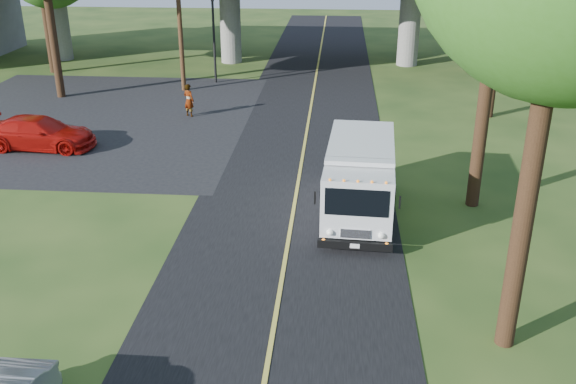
# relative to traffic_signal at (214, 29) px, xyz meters

# --- Properties ---
(ground) EXTENTS (120.00, 120.00, 0.00)m
(ground) POSITION_rel_traffic_signal_xyz_m (6.00, -26.00, -3.20)
(ground) COLOR #243F16
(ground) RESTS_ON ground
(road) EXTENTS (7.00, 90.00, 0.02)m
(road) POSITION_rel_traffic_signal_xyz_m (6.00, -16.00, -3.19)
(road) COLOR black
(road) RESTS_ON ground
(parking_lot) EXTENTS (16.00, 18.00, 0.01)m
(parking_lot) POSITION_rel_traffic_signal_xyz_m (-5.00, -8.00, -3.19)
(parking_lot) COLOR black
(parking_lot) RESTS_ON ground
(lane_line) EXTENTS (0.12, 90.00, 0.01)m
(lane_line) POSITION_rel_traffic_signal_xyz_m (6.00, -16.00, -3.17)
(lane_line) COLOR gold
(lane_line) RESTS_ON road
(traffic_signal) EXTENTS (0.18, 0.22, 5.20)m
(traffic_signal) POSITION_rel_traffic_signal_xyz_m (0.00, 0.00, 0.00)
(traffic_signal) COLOR black
(traffic_signal) RESTS_ON ground
(utility_pole) EXTENTS (1.60, 0.26, 9.00)m
(utility_pole) POSITION_rel_traffic_signal_xyz_m (-1.50, -2.00, 1.40)
(utility_pole) COLOR #472D19
(utility_pole) RESTS_ON ground
(step_van) EXTENTS (2.52, 6.04, 2.49)m
(step_van) POSITION_rel_traffic_signal_xyz_m (8.20, -18.13, -1.85)
(step_van) COLOR silver
(step_van) RESTS_ON ground
(red_sedan) EXTENTS (4.84, 2.07, 1.39)m
(red_sedan) POSITION_rel_traffic_signal_xyz_m (-5.40, -12.44, -2.50)
(red_sedan) COLOR #9F0E09
(red_sedan) RESTS_ON ground
(pedestrian) EXTENTS (0.72, 0.65, 1.66)m
(pedestrian) POSITION_rel_traffic_signal_xyz_m (-0.02, -7.15, -2.37)
(pedestrian) COLOR gray
(pedestrian) RESTS_ON ground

